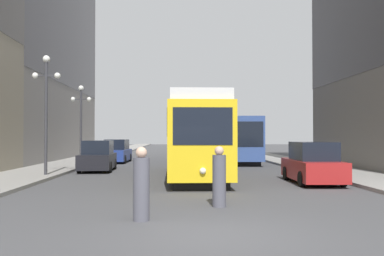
{
  "coord_description": "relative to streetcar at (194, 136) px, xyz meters",
  "views": [
    {
      "loc": [
        -0.79,
        -8.9,
        2.07
      ],
      "look_at": [
        0.08,
        11.52,
        2.47
      ],
      "focal_mm": 39.67,
      "sensor_mm": 36.0,
      "label": 1
    }
  ],
  "objects": [
    {
      "name": "parked_car_left_mid",
      "position": [
        -5.57,
        3.52,
        -1.26
      ],
      "size": [
        2.0,
        4.28,
        1.82
      ],
      "rotation": [
        0.0,
        0.0,
        0.03
      ],
      "color": "black",
      "rests_on": "ground"
    },
    {
      "name": "parked_car_right_far",
      "position": [
        5.05,
        -3.47,
        -1.26
      ],
      "size": [
        2.0,
        4.47,
        1.82
      ],
      "rotation": [
        0.0,
        0.0,
        3.11
      ],
      "color": "black",
      "rests_on": "ground"
    },
    {
      "name": "transit_bus",
      "position": [
        3.98,
        12.65,
        -0.15
      ],
      "size": [
        2.95,
        12.82,
        3.45
      ],
      "rotation": [
        0.0,
        0.0,
        -0.03
      ],
      "color": "black",
      "rests_on": "ground"
    },
    {
      "name": "lamp_post_left_far",
      "position": [
        -7.47,
        7.6,
        1.62
      ],
      "size": [
        1.41,
        0.36,
        5.43
      ],
      "color": "#333338",
      "rests_on": "sidewalk_left"
    },
    {
      "name": "pedestrian_crossing_far",
      "position": [
        0.28,
        -9.49,
        -1.27
      ],
      "size": [
        0.4,
        0.4,
        1.78
      ],
      "rotation": [
        0.0,
        0.0,
        1.61
      ],
      "color": "#4C4C56",
      "rests_on": "ground"
    },
    {
      "name": "lamp_post_left_near",
      "position": [
        -7.47,
        -0.37,
        1.95
      ],
      "size": [
        1.41,
        0.36,
        5.99
      ],
      "color": "#333338",
      "rests_on": "sidewalk_left"
    },
    {
      "name": "pedestrian_crossing_near",
      "position": [
        -1.85,
        -11.46,
        -1.26
      ],
      "size": [
        0.41,
        0.41,
        1.81
      ],
      "rotation": [
        0.0,
        0.0,
        4.6
      ],
      "color": "#4C4C56",
      "rests_on": "ground"
    },
    {
      "name": "sidewalk_left",
      "position": [
        -8.62,
        27.0,
        -2.03
      ],
      "size": [
        3.5,
        120.0,
        0.15
      ],
      "primitive_type": "cube",
      "color": "gray",
      "rests_on": "ground"
    },
    {
      "name": "building_left_midblock",
      "position": [
        -15.57,
        16.5,
        11.46
      ],
      "size": [
        10.99,
        24.12,
        26.32
      ],
      "color": "gray",
      "rests_on": "ground"
    },
    {
      "name": "sidewalk_right",
      "position": [
        8.1,
        27.0,
        -2.03
      ],
      "size": [
        3.5,
        120.0,
        0.15
      ],
      "primitive_type": "cube",
      "color": "gray",
      "rests_on": "ground"
    },
    {
      "name": "parked_car_left_near",
      "position": [
        -5.57,
        11.79,
        -1.26
      ],
      "size": [
        2.02,
        4.64,
        1.82
      ],
      "rotation": [
        0.0,
        0.0,
        -0.04
      ],
      "color": "black",
      "rests_on": "ground"
    },
    {
      "name": "ground_plane",
      "position": [
        -0.26,
        -13.0,
        -2.1
      ],
      "size": [
        200.0,
        200.0,
        0.0
      ],
      "primitive_type": "plane",
      "color": "#424244"
    },
    {
      "name": "streetcar",
      "position": [
        0.0,
        0.0,
        0.0
      ],
      "size": [
        2.65,
        12.83,
        3.89
      ],
      "rotation": [
        0.0,
        0.0,
        0.0
      ],
      "color": "black",
      "rests_on": "ground"
    }
  ]
}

